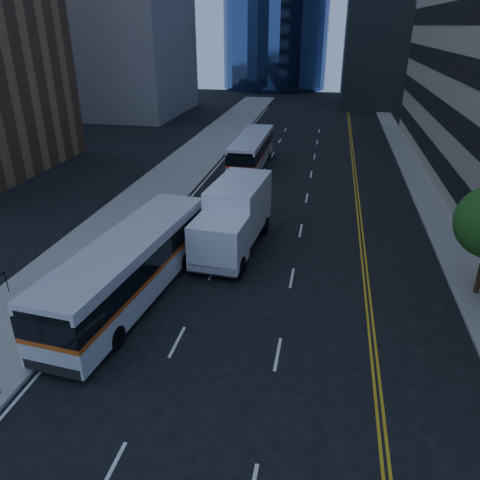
% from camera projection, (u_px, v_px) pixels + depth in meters
% --- Properties ---
extents(ground, '(160.00, 160.00, 0.00)m').
position_uv_depth(ground, '(256.00, 389.00, 16.10)').
color(ground, black).
rests_on(ground, ground).
extents(sidewalk_west, '(5.00, 90.00, 0.15)m').
position_uv_depth(sidewalk_west, '(182.00, 170.00, 40.17)').
color(sidewalk_west, gray).
rests_on(sidewalk_west, ground).
extents(sidewalk_east, '(2.00, 90.00, 0.15)m').
position_uv_depth(sidewalk_east, '(419.00, 183.00, 36.82)').
color(sidewalk_east, gray).
rests_on(sidewalk_east, ground).
extents(bus_front, '(3.70, 11.85, 3.01)m').
position_uv_depth(bus_front, '(131.00, 266.00, 20.79)').
color(bus_front, silver).
rests_on(bus_front, ground).
extents(bus_rear, '(2.38, 10.60, 2.73)m').
position_uv_depth(bus_rear, '(252.00, 150.00, 40.67)').
color(bus_rear, white).
rests_on(bus_rear, ground).
extents(box_truck, '(3.19, 7.72, 3.61)m').
position_uv_depth(box_truck, '(234.00, 217.00, 25.43)').
color(box_truck, white).
rests_on(box_truck, ground).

